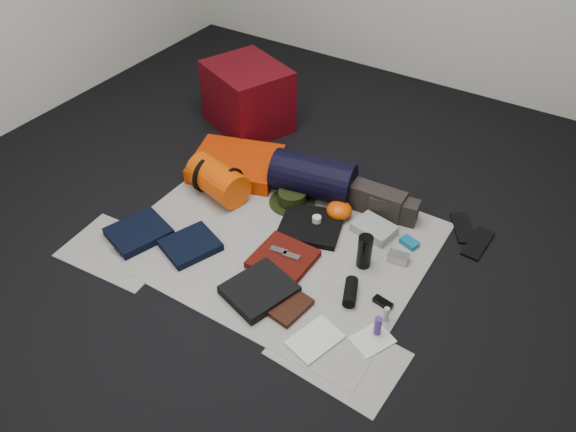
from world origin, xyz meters
The scene contains 37 objects.
floor centered at (0.00, 0.00, -0.01)m, with size 4.50×4.50×0.02m, color black.
newspaper_mat centered at (0.00, 0.00, 0.00)m, with size 1.60×1.30×0.01m, color #BCB8AE.
newspaper_sheet_front_left centered at (-0.70, -0.55, 0.00)m, with size 0.58×0.40×0.00m, color #BCB8AE.
newspaper_sheet_front_right centered at (0.65, -0.50, 0.00)m, with size 0.58×0.40×0.00m, color #BCB8AE.
red_cabinet centered at (-0.85, 0.91, 0.23)m, with size 0.55×0.46×0.46m, color #54060D.
sleeping_pad centered at (-0.59, 0.41, 0.06)m, with size 0.54×0.44×0.10m, color red.
stuff_sack centered at (-0.53, 0.15, 0.11)m, with size 0.22×0.22×0.37m, color #DD4303.
sack_strap_left centered at (-0.63, 0.15, 0.11)m, with size 0.22×0.22×0.03m, color black.
sack_strap_right centered at (-0.43, 0.15, 0.11)m, with size 0.22×0.22×0.03m, color black.
navy_duffel centered at (-0.05, 0.46, 0.13)m, with size 0.26×0.26×0.49m, color black.
boonie_brim centered at (-0.11, 0.31, 0.01)m, with size 0.28×0.28×0.01m, color black.
boonie_crown centered at (-0.11, 0.31, 0.05)m, with size 0.17×0.17×0.07m, color black.
hiking_boot_left centered at (0.36, 0.51, 0.09)m, with size 0.32×0.12×0.16m, color #2A2521.
hiking_boot_right centered at (0.46, 0.51, 0.08)m, with size 0.28×0.10×0.14m, color #2A2521.
flip_flop_left centered at (0.85, 0.64, 0.01)m, with size 0.10×0.26×0.01m, color black.
flip_flop_right centered at (0.96, 0.56, 0.01)m, with size 0.10×0.27×0.01m, color black.
trousers_navy_a centered at (-0.68, -0.40, 0.03)m, with size 0.27×0.31×0.05m, color black.
trousers_navy_b centered at (-0.37, -0.32, 0.03)m, with size 0.25×0.28×0.04m, color black.
trousers_charcoal centered at (0.14, -0.39, 0.03)m, with size 0.28×0.32×0.05m, color black.
black_tshirt centered at (0.11, 0.18, 0.02)m, with size 0.34×0.32×0.03m, color black.
red_shirt centered at (0.12, -0.14, 0.03)m, with size 0.30×0.30×0.04m, color #490D08.
orange_stuff_sack centered at (0.19, 0.35, 0.06)m, with size 0.15×0.15×0.10m, color #DD4303.
first_aid_pouch centered at (0.43, 0.34, 0.03)m, with size 0.22×0.17×0.06m, color gray.
water_bottle centered at (0.49, 0.07, 0.10)m, with size 0.08×0.08×0.20m, color black.
speaker centered at (0.54, -0.16, 0.04)m, with size 0.07×0.07×0.17m, color black.
compact_camera centered at (0.64, 0.20, 0.03)m, with size 0.11×0.07×0.04m, color #ACACB0.
cyan_case centered at (0.64, 0.35, 0.02)m, with size 0.10×0.06×0.03m, color #0E5E89.
toiletry_purple centered at (0.75, -0.30, 0.06)m, with size 0.04×0.04×0.11m, color #49267A.
toiletry_clear centered at (0.75, -0.20, 0.05)m, with size 0.03×0.03×0.08m, color #A2A7A2.
paperback_book centered at (0.33, -0.40, 0.02)m, with size 0.14×0.21×0.03m, color black.
map_booklet centered at (0.52, -0.49, 0.01)m, with size 0.17×0.25×0.01m, color silver.
map_printout centered at (0.75, -0.35, 0.01)m, with size 0.14×0.18×0.01m, color silver.
sunglasses centered at (0.70, -0.12, 0.02)m, with size 0.10×0.04×0.03m, color black.
key_cluster centered at (-0.68, -0.54, 0.01)m, with size 0.08×0.08×0.01m, color #ACACB0.
tape_roll centered at (0.13, 0.21, 0.06)m, with size 0.05×0.05×0.04m, color silver.
energy_bar_a centered at (0.08, -0.12, 0.05)m, with size 0.10×0.04×0.01m, color #ACACB0.
energy_bar_b centered at (0.16, -0.12, 0.05)m, with size 0.10×0.04×0.01m, color #ACACB0.
Camera 1 is at (1.28, -1.92, 2.16)m, focal length 35.00 mm.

